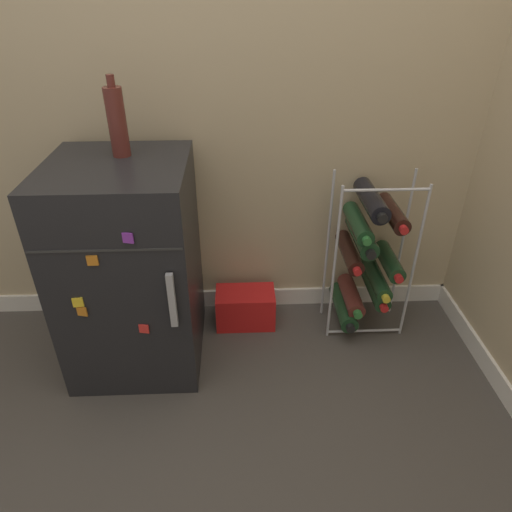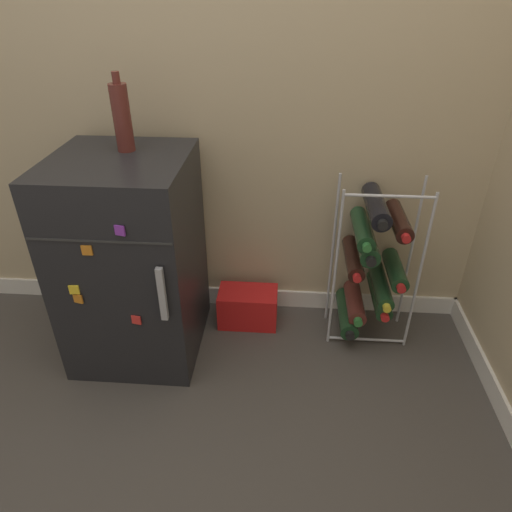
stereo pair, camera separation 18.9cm
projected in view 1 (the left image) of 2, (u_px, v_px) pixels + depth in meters
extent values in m
plane|color=#423D38|center=(253.00, 403.00, 1.78)|extent=(14.00, 14.00, 0.00)
cube|color=tan|center=(245.00, 31.00, 1.69)|extent=(6.98, 0.06, 2.50)
cube|color=silver|center=(248.00, 297.00, 2.29)|extent=(6.98, 0.01, 0.09)
cube|color=black|center=(131.00, 268.00, 1.81)|extent=(0.51, 0.52, 0.87)
cube|color=#2D2D2D|center=(105.00, 251.00, 1.46)|extent=(0.50, 0.00, 0.01)
cube|color=#9E9EA3|center=(172.00, 301.00, 1.56)|extent=(0.02, 0.02, 0.22)
cube|color=orange|center=(82.00, 311.00, 1.58)|extent=(0.04, 0.01, 0.04)
cube|color=purple|center=(128.00, 238.00, 1.44)|extent=(0.04, 0.01, 0.04)
cube|color=orange|center=(92.00, 261.00, 1.48)|extent=(0.04, 0.01, 0.04)
cube|color=red|center=(144.00, 329.00, 1.64)|extent=(0.04, 0.01, 0.04)
cube|color=yellow|center=(78.00, 302.00, 1.56)|extent=(0.04, 0.01, 0.04)
cylinder|color=#B2B2B7|center=(334.00, 268.00, 1.92)|extent=(0.01, 0.01, 0.74)
cylinder|color=#B2B2B7|center=(414.00, 266.00, 1.93)|extent=(0.01, 0.01, 0.74)
cylinder|color=#B2B2B7|center=(327.00, 248.00, 2.06)|extent=(0.01, 0.01, 0.74)
cylinder|color=#B2B2B7|center=(402.00, 246.00, 2.08)|extent=(0.01, 0.01, 0.74)
cylinder|color=#B2B2B7|center=(364.00, 331.00, 2.11)|extent=(0.34, 0.01, 0.01)
cylinder|color=#B2B2B7|center=(387.00, 190.00, 1.74)|extent=(0.34, 0.01, 0.01)
cylinder|color=#19381E|center=(343.00, 306.00, 2.14)|extent=(0.08, 0.29, 0.08)
cylinder|color=black|center=(351.00, 328.00, 2.01)|extent=(0.04, 0.02, 0.04)
cylinder|color=#56231E|center=(351.00, 296.00, 2.11)|extent=(0.08, 0.25, 0.08)
cylinder|color=#2D7033|center=(358.00, 314.00, 1.99)|extent=(0.04, 0.02, 0.04)
cylinder|color=#19381E|center=(374.00, 286.00, 2.08)|extent=(0.07, 0.30, 0.07)
cylinder|color=red|center=(384.00, 308.00, 1.95)|extent=(0.03, 0.02, 0.03)
cylinder|color=#19381E|center=(376.00, 277.00, 2.06)|extent=(0.07, 0.30, 0.07)
cylinder|color=gold|center=(386.00, 299.00, 1.92)|extent=(0.03, 0.02, 0.03)
cylinder|color=#19381E|center=(389.00, 261.00, 2.02)|extent=(0.07, 0.25, 0.07)
cylinder|color=red|center=(399.00, 279.00, 1.90)|extent=(0.04, 0.02, 0.04)
cylinder|color=black|center=(349.00, 252.00, 1.98)|extent=(0.07, 0.28, 0.07)
cylinder|color=red|center=(357.00, 271.00, 1.85)|extent=(0.03, 0.02, 0.03)
cylinder|color=#19381E|center=(362.00, 235.00, 1.94)|extent=(0.08, 0.29, 0.08)
cylinder|color=black|center=(371.00, 254.00, 1.81)|extent=(0.04, 0.02, 0.04)
cylinder|color=#19381E|center=(358.00, 223.00, 1.91)|extent=(0.07, 0.28, 0.07)
cylinder|color=#2D7033|center=(367.00, 241.00, 1.78)|extent=(0.03, 0.02, 0.03)
cylinder|color=black|center=(393.00, 213.00, 1.89)|extent=(0.07, 0.27, 0.07)
cylinder|color=red|center=(404.00, 230.00, 1.77)|extent=(0.03, 0.02, 0.03)
cylinder|color=black|center=(371.00, 200.00, 1.86)|extent=(0.08, 0.30, 0.08)
cylinder|color=black|center=(382.00, 218.00, 1.72)|extent=(0.04, 0.02, 0.04)
cube|color=red|center=(245.00, 307.00, 2.15)|extent=(0.27, 0.16, 0.17)
cylinder|color=#56231E|center=(117.00, 123.00, 1.60)|extent=(0.07, 0.07, 0.24)
cylinder|color=#56231E|center=(111.00, 81.00, 1.52)|extent=(0.03, 0.03, 0.04)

